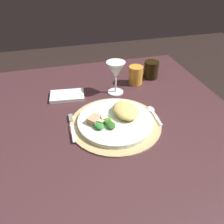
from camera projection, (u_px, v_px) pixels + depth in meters
dining_table at (98, 159)px, 0.96m from camera, size 1.12×1.09×0.76m
placemat at (115, 123)px, 0.84m from camera, size 0.34×0.34×0.01m
dinner_plate at (115, 121)px, 0.83m from camera, size 0.28×0.28×0.02m
pasta_serving at (126, 111)px, 0.84m from camera, size 0.11×0.13×0.03m
salad_greens at (105, 122)px, 0.80m from camera, size 0.08×0.09×0.02m
bread_piece at (95, 120)px, 0.81m from camera, size 0.06×0.06×0.02m
fork at (73, 129)px, 0.80m from camera, size 0.02×0.16×0.00m
spoon at (153, 112)px, 0.89m from camera, size 0.03×0.13×0.01m
napkin at (67, 96)px, 0.99m from camera, size 0.15×0.11×0.01m
wine_glass at (116, 71)px, 0.96m from camera, size 0.08×0.08×0.15m
amber_tumbler at (136, 75)px, 1.07m from camera, size 0.07×0.07×0.09m
dark_tumbler at (151, 70)px, 1.12m from camera, size 0.07×0.07×0.09m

